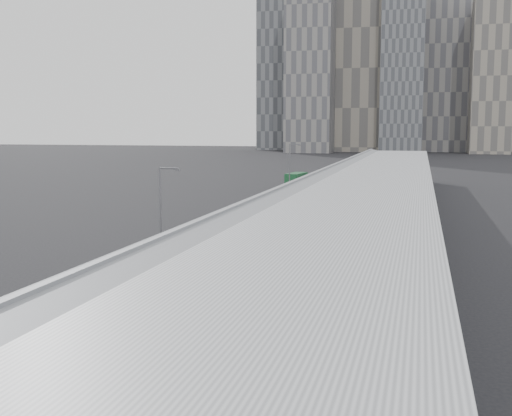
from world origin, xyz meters
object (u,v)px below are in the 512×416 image
(bus_6, at_px, (319,193))
(street_lamp_far, at_px, (291,166))
(bus_3, at_px, (251,232))
(suv, at_px, (315,179))
(bus_2, at_px, (204,260))
(bus_5, at_px, (301,203))
(bus_4, at_px, (280,215))
(street_lamp_near, at_px, (162,205))
(shipping_container, at_px, (296,180))
(bus_1, at_px, (123,316))

(bus_6, xyz_separation_m, street_lamp_far, (-6.70, 10.13, 3.65))
(bus_3, xyz_separation_m, suv, (-6.00, 77.06, -0.71))
(bus_2, relative_size, bus_5, 1.03)
(bus_6, bearing_deg, street_lamp_far, 125.15)
(bus_5, distance_m, street_lamp_far, 25.09)
(bus_2, relative_size, bus_4, 0.93)
(bus_5, bearing_deg, bus_2, -92.03)
(bus_5, xyz_separation_m, suv, (-6.24, 51.00, -0.61))
(street_lamp_near, relative_size, suv, 1.30)
(bus_4, relative_size, suv, 2.12)
(bus_6, bearing_deg, bus_2, -89.16)
(bus_2, relative_size, bus_3, 0.97)
(bus_2, bearing_deg, street_lamp_far, 92.50)
(bus_5, bearing_deg, suv, 95.45)
(street_lamp_near, bearing_deg, shipping_container, 90.83)
(bus_3, relative_size, street_lamp_near, 1.57)
(bus_4, relative_size, street_lamp_near, 1.62)
(bus_4, xyz_separation_m, suv, (-6.30, 64.92, -0.76))
(street_lamp_far, bearing_deg, bus_6, -56.52)
(street_lamp_far, distance_m, shipping_container, 14.71)
(shipping_container, bearing_deg, bus_5, -69.94)
(bus_6, distance_m, shipping_container, 25.67)
(bus_4, relative_size, shipping_container, 1.97)
(bus_5, height_order, street_lamp_near, street_lamp_near)
(bus_6, height_order, suv, bus_6)
(bus_1, bearing_deg, bus_6, 91.01)
(bus_1, height_order, suv, bus_1)
(bus_1, xyz_separation_m, bus_2, (-0.68, 15.46, -0.02))
(bus_1, bearing_deg, bus_5, 91.43)
(bus_1, distance_m, street_lamp_near, 24.37)
(street_lamp_far, bearing_deg, bus_3, -83.12)
(shipping_container, bearing_deg, bus_2, -76.16)
(bus_2, bearing_deg, shipping_container, 92.77)
(bus_4, height_order, street_lamp_far, street_lamp_far)
(street_lamp_near, height_order, suv, street_lamp_near)
(street_lamp_far, height_order, shipping_container, street_lamp_far)
(bus_2, bearing_deg, street_lamp_near, 128.27)
(bus_1, distance_m, shipping_container, 93.82)
(bus_5, bearing_deg, street_lamp_far, 103.14)
(bus_5, bearing_deg, bus_4, -91.27)
(street_lamp_far, xyz_separation_m, suv, (0.04, 27.00, -4.35))
(bus_1, distance_m, bus_6, 69.19)
(bus_3, height_order, suv, bus_3)
(bus_3, relative_size, bus_4, 0.96)
(bus_5, bearing_deg, bus_1, -91.18)
(bus_3, distance_m, shipping_container, 64.65)
(bus_5, bearing_deg, bus_6, 86.74)
(bus_6, height_order, shipping_container, bus_6)
(bus_5, height_order, street_lamp_far, street_lamp_far)
(bus_1, distance_m, bus_4, 41.40)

